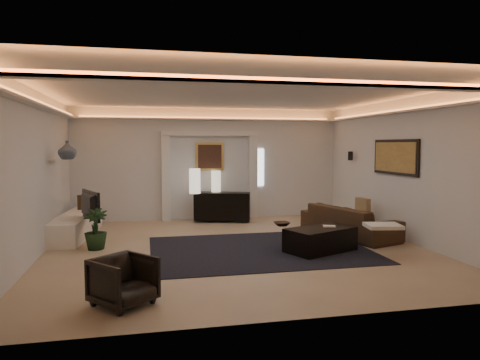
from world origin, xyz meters
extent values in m
plane|color=tan|center=(0.00, 0.00, 0.00)|extent=(7.00, 7.00, 0.00)
plane|color=white|center=(0.00, 0.00, 2.90)|extent=(7.00, 7.00, 0.00)
plane|color=silver|center=(0.00, 3.50, 1.45)|extent=(7.00, 0.00, 7.00)
plane|color=silver|center=(0.00, -3.50, 1.45)|extent=(7.00, 0.00, 7.00)
plane|color=silver|center=(-3.50, 0.00, 1.45)|extent=(0.00, 7.00, 7.00)
plane|color=silver|center=(3.50, 0.00, 1.45)|extent=(0.00, 7.00, 7.00)
cube|color=silver|center=(0.00, 0.00, 2.62)|extent=(7.00, 7.00, 0.04)
cube|color=white|center=(1.35, 3.48, 1.35)|extent=(0.25, 0.03, 1.00)
cube|color=black|center=(0.40, -0.20, 0.01)|extent=(4.00, 3.00, 0.01)
cube|color=silver|center=(-1.15, 3.40, 1.10)|extent=(0.22, 0.20, 2.20)
cube|color=silver|center=(1.15, 3.40, 1.10)|extent=(0.22, 0.20, 2.20)
cube|color=silver|center=(0.00, 3.40, 2.25)|extent=(2.52, 0.20, 0.12)
cube|color=tan|center=(0.00, 3.47, 1.65)|extent=(0.74, 0.04, 0.74)
cube|color=#4C2D1E|center=(0.00, 3.44, 1.65)|extent=(0.62, 0.02, 0.62)
cube|color=black|center=(3.47, 0.30, 1.70)|extent=(0.04, 1.64, 0.74)
cube|color=tan|center=(3.44, 0.30, 1.70)|extent=(0.02, 1.50, 0.62)
cylinder|color=black|center=(3.38, 2.20, 1.68)|extent=(0.12, 0.12, 0.22)
cube|color=silver|center=(-3.44, 1.40, 1.65)|extent=(0.10, 0.55, 0.04)
cube|color=black|center=(0.24, 2.92, 0.40)|extent=(1.47, 0.81, 0.70)
cylinder|color=white|center=(-0.46, 2.86, 1.09)|extent=(0.30, 0.30, 0.62)
cylinder|color=beige|center=(0.12, 3.14, 1.09)|extent=(0.31, 0.31, 0.54)
cube|color=white|center=(-3.15, 1.82, 0.22)|extent=(0.87, 2.56, 0.47)
imported|color=black|center=(-2.84, 1.08, 0.74)|extent=(0.99, 0.52, 0.59)
cylinder|color=#432D18|center=(-3.15, 2.62, 0.64)|extent=(0.15, 0.15, 0.34)
imported|color=#354657|center=(-3.15, 1.11, 1.85)|extent=(0.44, 0.44, 0.37)
imported|color=black|center=(-2.60, 0.49, 0.38)|extent=(0.48, 0.48, 0.77)
imported|color=#4E2C1B|center=(2.58, 0.58, 0.33)|extent=(2.40, 1.52, 0.65)
cube|color=white|center=(2.37, -1.17, 0.55)|extent=(0.66, 0.58, 0.06)
cube|color=#94784D|center=(3.15, 1.07, 0.55)|extent=(0.20, 0.42, 0.40)
cube|color=black|center=(1.46, -0.57, 0.20)|extent=(1.43, 1.14, 0.47)
imported|color=#2F1E15|center=(0.82, -0.22, 0.45)|extent=(0.32, 0.32, 0.07)
cube|color=beige|center=(1.65, -0.52, 0.42)|extent=(0.25, 0.21, 0.03)
imported|color=black|center=(-1.95, -2.62, 0.30)|extent=(0.92, 0.92, 0.60)
camera|label=1|loc=(-1.67, -8.08, 1.96)|focal=33.12mm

